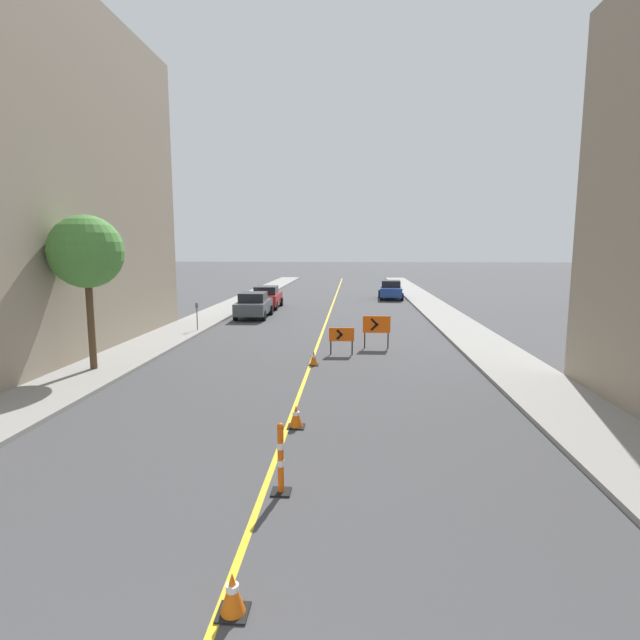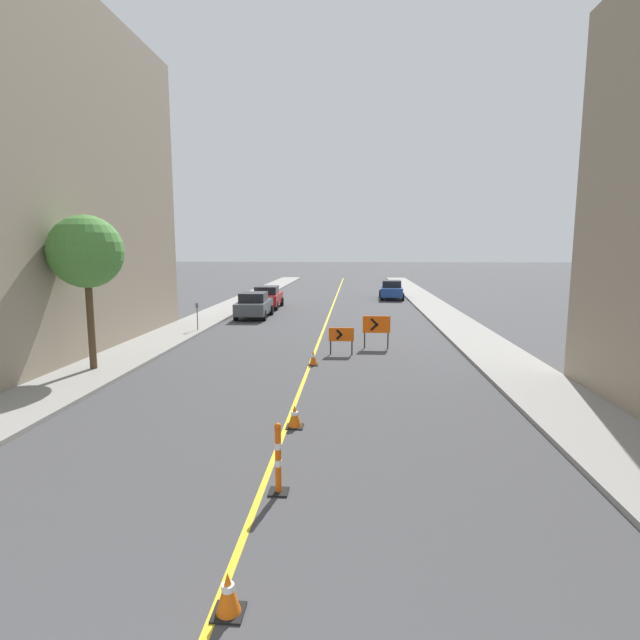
{
  "view_description": "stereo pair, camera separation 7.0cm",
  "coord_description": "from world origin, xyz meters",
  "px_view_note": "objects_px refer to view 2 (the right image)",
  "views": [
    {
      "loc": [
        1.57,
        -1.03,
        4.34
      ],
      "look_at": [
        0.04,
        21.82,
        1.0
      ],
      "focal_mm": 28.0,
      "sensor_mm": 36.0,
      "label": 1
    },
    {
      "loc": [
        1.64,
        -1.02,
        4.34
      ],
      "look_at": [
        0.04,
        21.82,
        1.0
      ],
      "focal_mm": 28.0,
      "sensor_mm": 36.0,
      "label": 2
    }
  ],
  "objects_px": {
    "traffic_cone_second": "(295,416)",
    "parking_meter_near_curb": "(197,311)",
    "arrow_barricade_primary": "(341,336)",
    "arrow_barricade_secondary": "(376,326)",
    "parked_car_curb_near": "(254,305)",
    "delineator_post_front": "(278,463)",
    "traffic_cone_nearest": "(228,594)",
    "street_tree_left_near": "(86,252)",
    "parked_car_curb_far": "(391,290)",
    "parked_car_curb_mid": "(267,297)",
    "traffic_cone_third": "(313,358)"
  },
  "relations": [
    {
      "from": "parked_car_curb_mid",
      "to": "parked_car_curb_far",
      "type": "distance_m",
      "value": 11.71
    },
    {
      "from": "arrow_barricade_secondary",
      "to": "parked_car_curb_near",
      "type": "xyz_separation_m",
      "value": [
        -7.19,
        9.03,
        -0.19
      ]
    },
    {
      "from": "arrow_barricade_secondary",
      "to": "parked_car_curb_far",
      "type": "relative_size",
      "value": 0.32
    },
    {
      "from": "arrow_barricade_secondary",
      "to": "street_tree_left_near",
      "type": "xyz_separation_m",
      "value": [
        -10.08,
        -4.91,
        3.18
      ]
    },
    {
      "from": "traffic_cone_nearest",
      "to": "traffic_cone_third",
      "type": "xyz_separation_m",
      "value": [
        -0.04,
        12.72,
        0.01
      ]
    },
    {
      "from": "arrow_barricade_primary",
      "to": "parked_car_curb_near",
      "type": "relative_size",
      "value": 0.25
    },
    {
      "from": "arrow_barricade_secondary",
      "to": "traffic_cone_third",
      "type": "bearing_deg",
      "value": -126.81
    },
    {
      "from": "delineator_post_front",
      "to": "arrow_barricade_primary",
      "type": "bearing_deg",
      "value": 86.13
    },
    {
      "from": "traffic_cone_third",
      "to": "parked_car_curb_far",
      "type": "height_order",
      "value": "parked_car_curb_far"
    },
    {
      "from": "traffic_cone_second",
      "to": "parked_car_curb_far",
      "type": "height_order",
      "value": "parked_car_curb_far"
    },
    {
      "from": "traffic_cone_third",
      "to": "parked_car_curb_near",
      "type": "xyz_separation_m",
      "value": [
        -4.73,
        12.4,
        0.53
      ]
    },
    {
      "from": "traffic_cone_nearest",
      "to": "arrow_barricade_primary",
      "type": "xyz_separation_m",
      "value": [
        0.94,
        14.68,
        0.52
      ]
    },
    {
      "from": "parked_car_curb_near",
      "to": "street_tree_left_near",
      "type": "relative_size",
      "value": 0.82
    },
    {
      "from": "arrow_barricade_secondary",
      "to": "traffic_cone_nearest",
      "type": "bearing_deg",
      "value": -99.24
    },
    {
      "from": "traffic_cone_second",
      "to": "parking_meter_near_curb",
      "type": "relative_size",
      "value": 0.39
    },
    {
      "from": "traffic_cone_third",
      "to": "delineator_post_front",
      "type": "distance_m",
      "value": 9.75
    },
    {
      "from": "traffic_cone_second",
      "to": "street_tree_left_near",
      "type": "relative_size",
      "value": 0.1
    },
    {
      "from": "traffic_cone_nearest",
      "to": "parked_car_curb_mid",
      "type": "relative_size",
      "value": 0.12
    },
    {
      "from": "arrow_barricade_primary",
      "to": "arrow_barricade_secondary",
      "type": "xyz_separation_m",
      "value": [
        1.48,
        1.41,
        0.21
      ]
    },
    {
      "from": "parked_car_curb_near",
      "to": "street_tree_left_near",
      "type": "height_order",
      "value": "street_tree_left_near"
    },
    {
      "from": "arrow_barricade_secondary",
      "to": "parked_car_curb_near",
      "type": "relative_size",
      "value": 0.32
    },
    {
      "from": "parked_car_curb_far",
      "to": "street_tree_left_near",
      "type": "distance_m",
      "value": 28.87
    },
    {
      "from": "traffic_cone_second",
      "to": "parked_car_curb_near",
      "type": "relative_size",
      "value": 0.13
    },
    {
      "from": "street_tree_left_near",
      "to": "traffic_cone_third",
      "type": "bearing_deg",
      "value": 11.41
    },
    {
      "from": "traffic_cone_second",
      "to": "parked_car_curb_near",
      "type": "xyz_separation_m",
      "value": [
        -4.81,
        18.86,
        0.53
      ]
    },
    {
      "from": "traffic_cone_third",
      "to": "street_tree_left_near",
      "type": "height_order",
      "value": "street_tree_left_near"
    },
    {
      "from": "arrow_barricade_primary",
      "to": "parking_meter_near_curb",
      "type": "xyz_separation_m",
      "value": [
        -7.53,
        4.87,
        0.35
      ]
    },
    {
      "from": "delineator_post_front",
      "to": "street_tree_left_near",
      "type": "xyz_separation_m",
      "value": [
        -7.81,
        8.21,
        3.6
      ]
    },
    {
      "from": "traffic_cone_third",
      "to": "street_tree_left_near",
      "type": "bearing_deg",
      "value": -168.59
    },
    {
      "from": "traffic_cone_nearest",
      "to": "parked_car_curb_far",
      "type": "height_order",
      "value": "parked_car_curb_far"
    },
    {
      "from": "parked_car_curb_far",
      "to": "parking_meter_near_curb",
      "type": "xyz_separation_m",
      "value": [
        -11.16,
        -17.58,
        0.33
      ]
    },
    {
      "from": "traffic_cone_third",
      "to": "traffic_cone_nearest",
      "type": "bearing_deg",
      "value": -89.81
    },
    {
      "from": "delineator_post_front",
      "to": "traffic_cone_nearest",
      "type": "bearing_deg",
      "value": -92.82
    },
    {
      "from": "arrow_barricade_primary",
      "to": "parking_meter_near_curb",
      "type": "distance_m",
      "value": 8.98
    },
    {
      "from": "traffic_cone_nearest",
      "to": "arrow_barricade_primary",
      "type": "relative_size",
      "value": 0.48
    },
    {
      "from": "parking_meter_near_curb",
      "to": "traffic_cone_nearest",
      "type": "bearing_deg",
      "value": -71.35
    },
    {
      "from": "traffic_cone_nearest",
      "to": "street_tree_left_near",
      "type": "distance_m",
      "value": 14.11
    },
    {
      "from": "arrow_barricade_primary",
      "to": "parked_car_curb_mid",
      "type": "xyz_separation_m",
      "value": [
        -5.76,
        15.43,
        0.02
      ]
    },
    {
      "from": "traffic_cone_second",
      "to": "parked_car_curb_far",
      "type": "distance_m",
      "value": 31.2
    },
    {
      "from": "parked_car_curb_near",
      "to": "parked_car_curb_far",
      "type": "relative_size",
      "value": 0.99
    },
    {
      "from": "delineator_post_front",
      "to": "arrow_barricade_primary",
      "type": "height_order",
      "value": "delineator_post_front"
    },
    {
      "from": "parked_car_curb_near",
      "to": "parked_car_curb_mid",
      "type": "xyz_separation_m",
      "value": [
        -0.05,
        5.0,
        0.0
      ]
    },
    {
      "from": "arrow_barricade_primary",
      "to": "delineator_post_front",
      "type": "bearing_deg",
      "value": -96.32
    },
    {
      "from": "traffic_cone_nearest",
      "to": "delineator_post_front",
      "type": "xyz_separation_m",
      "value": [
        0.15,
        2.98,
        0.31
      ]
    },
    {
      "from": "parking_meter_near_curb",
      "to": "parked_car_curb_near",
      "type": "bearing_deg",
      "value": 71.84
    },
    {
      "from": "traffic_cone_nearest",
      "to": "parked_car_curb_mid",
      "type": "bearing_deg",
      "value": 99.1
    },
    {
      "from": "delineator_post_front",
      "to": "parked_car_curb_mid",
      "type": "height_order",
      "value": "parked_car_curb_mid"
    },
    {
      "from": "parked_car_curb_far",
      "to": "parking_meter_near_curb",
      "type": "height_order",
      "value": "parked_car_curb_far"
    },
    {
      "from": "delineator_post_front",
      "to": "parked_car_curb_near",
      "type": "bearing_deg",
      "value": 102.52
    },
    {
      "from": "traffic_cone_second",
      "to": "arrow_barricade_primary",
      "type": "bearing_deg",
      "value": 83.92
    }
  ]
}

